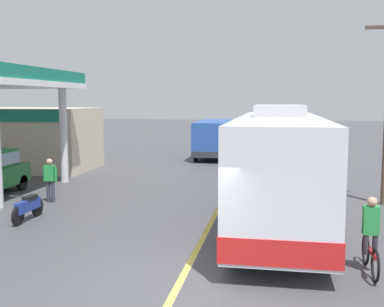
% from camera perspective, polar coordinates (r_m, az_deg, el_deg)
% --- Properties ---
extents(ground, '(120.00, 120.00, 0.00)m').
position_cam_1_polar(ground, '(29.55, 6.28, -0.95)').
color(ground, '#424247').
extents(lane_divider_stripe, '(0.16, 50.00, 0.01)m').
position_cam_1_polar(lane_divider_stripe, '(24.61, 5.49, -2.45)').
color(lane_divider_stripe, '#D8CC4C').
rests_on(lane_divider_stripe, ground).
extents(coach_bus_main, '(2.60, 11.04, 3.69)m').
position_cam_1_polar(coach_bus_main, '(14.91, 10.53, -1.76)').
color(coach_bus_main, silver).
rests_on(coach_bus_main, ground).
extents(gas_station_roadside, '(9.10, 11.95, 5.10)m').
position_cam_1_polar(gas_station_roadside, '(25.67, -21.49, 3.39)').
color(gas_station_roadside, '#147259').
rests_on(gas_station_roadside, ground).
extents(minibus_opposing_lane, '(2.04, 6.13, 2.44)m').
position_cam_1_polar(minibus_opposing_lane, '(31.12, 2.68, 2.19)').
color(minibus_opposing_lane, '#264C9E').
rests_on(minibus_opposing_lane, ground).
extents(cyclist_on_shoulder, '(0.34, 1.82, 1.72)m').
position_cam_1_polar(cyclist_on_shoulder, '(11.32, 20.96, -9.62)').
color(cyclist_on_shoulder, black).
rests_on(cyclist_on_shoulder, ground).
extents(motorcycle_parked_forecourt, '(0.55, 1.80, 0.92)m').
position_cam_1_polar(motorcycle_parked_forecourt, '(15.94, -19.37, -6.15)').
color(motorcycle_parked_forecourt, black).
rests_on(motorcycle_parked_forecourt, ground).
extents(pedestrian_by_shop, '(0.55, 0.22, 1.66)m').
position_cam_1_polar(pedestrian_by_shop, '(18.38, -16.93, -2.86)').
color(pedestrian_by_shop, '#33333F').
rests_on(pedestrian_by_shop, ground).
extents(car_trailing_behind_bus, '(1.70, 4.20, 1.82)m').
position_cam_1_polar(car_trailing_behind_bus, '(31.57, 11.07, 1.30)').
color(car_trailing_behind_bus, olive).
rests_on(car_trailing_behind_bus, ground).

